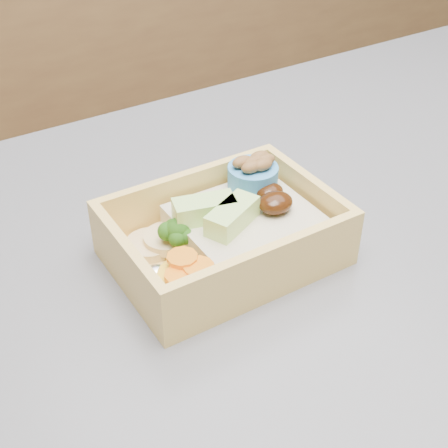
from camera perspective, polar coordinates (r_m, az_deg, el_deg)
bento_box at (r=0.46m, az=0.39°, el=-0.77°), size 0.16×0.12×0.06m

